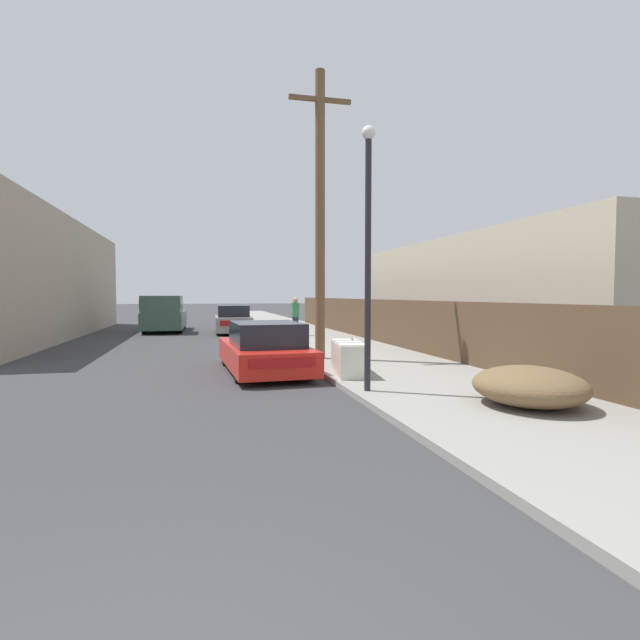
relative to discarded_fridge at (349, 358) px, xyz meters
The scene contains 11 objects.
sidewalk_curb 14.59m from the discarded_fridge, 83.88° to the left, with size 4.20×63.00×0.12m, color gray.
discarded_fridge is the anchor object (origin of this frame).
parked_sports_car_red 2.28m from the discarded_fridge, 141.11° to the left, with size 2.05×4.63×1.28m.
car_parked_mid 14.75m from the discarded_fridge, 96.52° to the left, with size 1.86×4.24×1.43m.
pickup_truck 17.17m from the discarded_fridge, 107.44° to the left, with size 2.12×5.63×1.91m.
utility_pole 4.83m from the discarded_fridge, 89.31° to the left, with size 1.80×0.28×8.16m.
street_lamp 3.23m from the discarded_fridge, 96.81° to the right, with size 0.26×0.26×4.99m.
brush_pile 4.34m from the discarded_fridge, 63.39° to the right, with size 1.77×1.99×0.65m.
wooden_fence 7.66m from the discarded_fridge, 62.72° to the left, with size 0.08×28.96×1.65m, color brown.
building_right_house 9.78m from the discarded_fridge, 33.95° to the left, with size 6.00×15.57×3.98m, color beige.
pedestrian 11.28m from the discarded_fridge, 85.40° to the left, with size 0.34×0.34×1.72m.
Camera 1 is at (0.38, -2.01, 1.96)m, focal length 28.00 mm.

